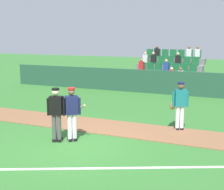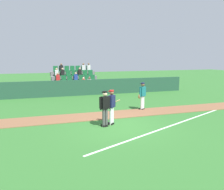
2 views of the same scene
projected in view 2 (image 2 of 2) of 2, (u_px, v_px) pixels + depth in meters
name	position (u px, v px, depth m)	size (l,w,h in m)	color
ground_plane	(119.00, 126.00, 11.98)	(80.00, 80.00, 0.00)	#33702D
infield_dirt_path	(105.00, 115.00, 14.15)	(28.00, 1.85, 0.03)	brown
foul_line_chalk	(177.00, 123.00, 12.46)	(12.00, 0.10, 0.01)	white
dugout_fence	(80.00, 88.00, 21.14)	(20.00, 0.16, 1.38)	#234C38
stadium_bleachers	(75.00, 84.00, 23.28)	(4.45, 3.80, 2.70)	slate
batter_navy_jersey	(112.00, 106.00, 12.14)	(0.71, 0.69, 1.76)	white
umpire_home_plate	(105.00, 107.00, 11.77)	(0.57, 0.40, 1.76)	#4C4C4C
runner_teal_jersey	(142.00, 95.00, 15.45)	(0.65, 0.42, 1.76)	white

